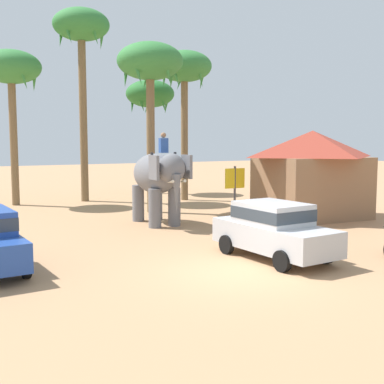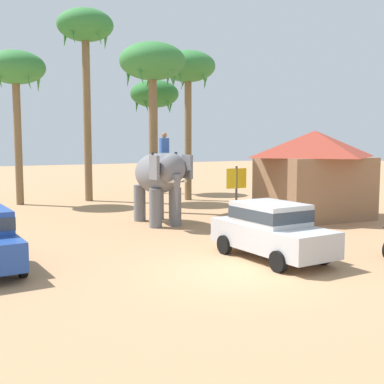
{
  "view_description": "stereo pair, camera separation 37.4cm",
  "coord_description": "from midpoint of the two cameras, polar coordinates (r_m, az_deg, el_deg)",
  "views": [
    {
      "loc": [
        -7.22,
        -11.01,
        3.59
      ],
      "look_at": [
        1.5,
        5.59,
        1.6
      ],
      "focal_mm": 46.3,
      "sensor_mm": 36.0,
      "label": 1
    },
    {
      "loc": [
        -6.88,
        -11.18,
        3.59
      ],
      "look_at": [
        1.5,
        5.59,
        1.6
      ],
      "focal_mm": 46.3,
      "sensor_mm": 36.0,
      "label": 2
    }
  ],
  "objects": [
    {
      "name": "elephant_with_mahout",
      "position": [
        20.94,
        -3.33,
        1.66
      ],
      "size": [
        1.61,
        3.86,
        3.88
      ],
      "color": "slate",
      "rests_on": "ground"
    },
    {
      "name": "palm_tree_far_back",
      "position": [
        33.39,
        -4.01,
        10.88
      ],
      "size": [
        3.2,
        3.2,
        7.5
      ],
      "color": "brown",
      "rests_on": "ground"
    },
    {
      "name": "palm_tree_left_of_road",
      "position": [
        30.15,
        -11.82,
        17.42
      ],
      "size": [
        3.2,
        3.2,
        10.98
      ],
      "color": "brown",
      "rests_on": "ground"
    },
    {
      "name": "palm_tree_leaning_seaward",
      "position": [
        29.02,
        -19.31,
        12.91
      ],
      "size": [
        3.2,
        3.2,
        8.38
      ],
      "color": "brown",
      "rests_on": "ground"
    },
    {
      "name": "car_sedan_foreground",
      "position": [
        15.14,
        9.82,
        -4.15
      ],
      "size": [
        2.13,
        4.23,
        1.7
      ],
      "color": "#B7BABF",
      "rests_on": "ground"
    },
    {
      "name": "ground_plane",
      "position": [
        13.63,
        5.74,
        -9.25
      ],
      "size": [
        120.0,
        120.0,
        0.0
      ],
      "primitive_type": "plane",
      "color": "tan"
    },
    {
      "name": "signboard_yellow",
      "position": [
        22.43,
        5.62,
        1.16
      ],
      "size": [
        1.0,
        0.1,
        2.4
      ],
      "color": "#4C4C51",
      "rests_on": "ground"
    },
    {
      "name": "roadside_hut",
      "position": [
        23.36,
        14.33,
        2.27
      ],
      "size": [
        5.24,
        4.49,
        4.0
      ],
      "color": "#8C6647",
      "rests_on": "ground"
    },
    {
      "name": "palm_tree_near_hut",
      "position": [
        24.74,
        -4.13,
        14.24
      ],
      "size": [
        3.2,
        3.2,
        8.26
      ],
      "color": "brown",
      "rests_on": "ground"
    },
    {
      "name": "palm_tree_behind_elephant",
      "position": [
        29.68,
        -0.09,
        13.76
      ],
      "size": [
        3.2,
        3.2,
        8.75
      ],
      "color": "brown",
      "rests_on": "ground"
    }
  ]
}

